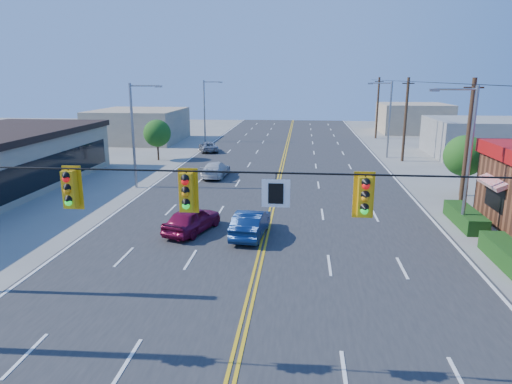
# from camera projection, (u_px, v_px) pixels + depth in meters

# --- Properties ---
(ground) EXTENTS (160.00, 160.00, 0.00)m
(ground) POSITION_uv_depth(u_px,v_px,m) (233.00, 370.00, 13.49)
(ground) COLOR gray
(ground) RESTS_ON ground
(road) EXTENTS (20.00, 120.00, 0.06)m
(road) POSITION_uv_depth(u_px,v_px,m) (275.00, 197.00, 32.78)
(road) COLOR #2D2D30
(road) RESTS_ON ground
(signal_span) EXTENTS (24.32, 0.34, 9.00)m
(signal_span) POSITION_uv_depth(u_px,v_px,m) (227.00, 212.00, 12.31)
(signal_span) COLOR #47301E
(signal_span) RESTS_ON ground
(streetlight_se) EXTENTS (2.55, 0.25, 8.00)m
(streetlight_se) POSITION_uv_depth(u_px,v_px,m) (466.00, 151.00, 24.83)
(streetlight_se) COLOR gray
(streetlight_se) RESTS_ON ground
(streetlight_ne) EXTENTS (2.55, 0.25, 8.00)m
(streetlight_ne) POSITION_uv_depth(u_px,v_px,m) (388.00, 115.00, 47.98)
(streetlight_ne) COLOR gray
(streetlight_ne) RESTS_ON ground
(streetlight_sw) EXTENTS (2.55, 0.25, 8.00)m
(streetlight_sw) POSITION_uv_depth(u_px,v_px,m) (135.00, 130.00, 34.66)
(streetlight_sw) COLOR gray
(streetlight_sw) RESTS_ON ground
(streetlight_nw) EXTENTS (2.55, 0.25, 8.00)m
(streetlight_nw) POSITION_uv_depth(u_px,v_px,m) (206.00, 108.00, 59.73)
(streetlight_nw) COLOR gray
(streetlight_nw) RESTS_ON ground
(utility_pole_near) EXTENTS (0.28, 0.28, 8.40)m
(utility_pole_near) POSITION_uv_depth(u_px,v_px,m) (467.00, 146.00, 28.63)
(utility_pole_near) COLOR #47301E
(utility_pole_near) RESTS_ON ground
(utility_pole_mid) EXTENTS (0.28, 0.28, 8.40)m
(utility_pole_mid) POSITION_uv_depth(u_px,v_px,m) (405.00, 120.00, 45.99)
(utility_pole_mid) COLOR #47301E
(utility_pole_mid) RESTS_ON ground
(utility_pole_far) EXTENTS (0.28, 0.28, 8.40)m
(utility_pole_far) POSITION_uv_depth(u_px,v_px,m) (377.00, 108.00, 63.35)
(utility_pole_far) COLOR #47301E
(utility_pole_far) RESTS_ON ground
(tree_kfc_rear) EXTENTS (2.94, 2.94, 4.41)m
(tree_kfc_rear) POSITION_uv_depth(u_px,v_px,m) (465.00, 156.00, 32.67)
(tree_kfc_rear) COLOR #47301E
(tree_kfc_rear) RESTS_ON ground
(tree_west) EXTENTS (2.80, 2.80, 4.20)m
(tree_west) POSITION_uv_depth(u_px,v_px,m) (157.00, 133.00, 46.87)
(tree_west) COLOR #47301E
(tree_west) RESTS_ON ground
(bld_east_mid) EXTENTS (12.00, 10.00, 4.00)m
(bld_east_mid) POSITION_uv_depth(u_px,v_px,m) (488.00, 138.00, 49.43)
(bld_east_mid) COLOR gray
(bld_east_mid) RESTS_ON ground
(bld_west_far) EXTENTS (11.00, 12.00, 4.20)m
(bld_west_far) POSITION_uv_depth(u_px,v_px,m) (139.00, 125.00, 61.22)
(bld_west_far) COLOR tan
(bld_west_far) RESTS_ON ground
(bld_east_far) EXTENTS (10.00, 10.00, 4.40)m
(bld_east_far) POSITION_uv_depth(u_px,v_px,m) (413.00, 118.00, 70.90)
(bld_east_far) COLOR tan
(bld_east_far) RESTS_ON ground
(car_magenta) EXTENTS (2.90, 4.51, 1.43)m
(car_magenta) POSITION_uv_depth(u_px,v_px,m) (192.00, 220.00, 25.24)
(car_magenta) COLOR maroon
(car_magenta) RESTS_ON ground
(car_blue) EXTENTS (1.88, 4.42, 1.42)m
(car_blue) POSITION_uv_depth(u_px,v_px,m) (251.00, 224.00, 24.63)
(car_blue) COLOR navy
(car_blue) RESTS_ON ground
(car_white) EXTENTS (2.08, 4.60, 1.31)m
(car_white) POSITION_uv_depth(u_px,v_px,m) (216.00, 170.00, 39.15)
(car_white) COLOR silver
(car_white) RESTS_ON ground
(car_silver) EXTENTS (3.11, 4.48, 1.14)m
(car_silver) POSITION_uv_depth(u_px,v_px,m) (208.00, 147.00, 52.51)
(car_silver) COLOR #9F9EA3
(car_silver) RESTS_ON ground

